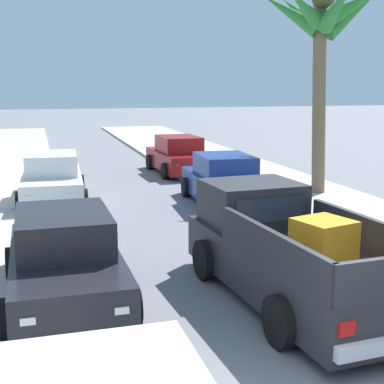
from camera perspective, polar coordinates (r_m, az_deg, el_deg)
name	(u,v)px	position (r m, az deg, el deg)	size (l,w,h in m)	color
sidewalk_right	(284,194)	(18.43, 9.48, -0.24)	(5.08, 60.00, 0.12)	#B2AFA8
curb_left	(13,210)	(16.74, -18.00, -1.83)	(0.16, 60.00, 0.10)	silver
curb_right	(252,197)	(17.99, 6.19, -0.47)	(0.16, 60.00, 0.10)	silver
pickup_truck	(287,253)	(9.64, 9.76, -6.26)	(2.48, 5.33, 1.80)	#28282D
car_left_near	(52,180)	(17.66, -14.25, 1.23)	(2.16, 4.32, 1.54)	silver
car_right_near	(178,156)	(22.85, -1.43, 3.75)	(2.13, 4.31, 1.54)	maroon
car_right_mid	(224,181)	(16.90, 3.31, 1.12)	(2.20, 4.33, 1.54)	navy
car_right_far	(65,260)	(9.63, -13.02, -6.88)	(2.07, 4.28, 1.54)	black
palm_tree_left_fore	(323,27)	(18.73, 13.44, 16.29)	(3.92, 3.95, 6.75)	brown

